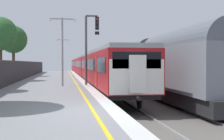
% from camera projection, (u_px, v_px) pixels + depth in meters
% --- Properties ---
extents(ground, '(17.40, 110.00, 1.21)m').
position_uv_depth(ground, '(176.00, 126.00, 10.76)').
color(ground, gray).
extents(commuter_train_at_platform, '(2.83, 62.92, 3.81)m').
position_uv_depth(commuter_train_at_platform, '(87.00, 66.00, 44.94)').
color(commuter_train_at_platform, maroon).
rests_on(commuter_train_at_platform, ground).
extents(freight_train_adjacent_track, '(2.60, 24.90, 4.80)m').
position_uv_depth(freight_train_adjacent_track, '(153.00, 64.00, 25.08)').
color(freight_train_adjacent_track, '#232326').
rests_on(freight_train_adjacent_track, ground).
extents(signal_gantry, '(1.10, 0.24, 5.36)m').
position_uv_depth(signal_gantry, '(89.00, 42.00, 22.79)').
color(signal_gantry, '#47474C').
rests_on(signal_gantry, ground).
extents(platform_lamp_mid, '(2.00, 0.20, 5.00)m').
position_uv_depth(platform_lamp_mid, '(62.00, 45.00, 21.65)').
color(platform_lamp_mid, '#93999E').
rests_on(platform_lamp_mid, ground).
extents(platform_lamp_far, '(2.00, 0.20, 5.41)m').
position_uv_depth(platform_lamp_far, '(63.00, 53.00, 46.03)').
color(platform_lamp_far, '#93999E').
rests_on(platform_lamp_far, ground).
extents(background_tree_left, '(3.49, 3.49, 6.44)m').
position_uv_depth(background_tree_left, '(13.00, 40.00, 37.69)').
color(background_tree_left, '#473323').
rests_on(background_tree_left, ground).
extents(background_tree_centre, '(3.17, 3.17, 6.08)m').
position_uv_depth(background_tree_centre, '(1.00, 35.00, 28.13)').
color(background_tree_centre, '#473323').
rests_on(background_tree_centre, ground).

